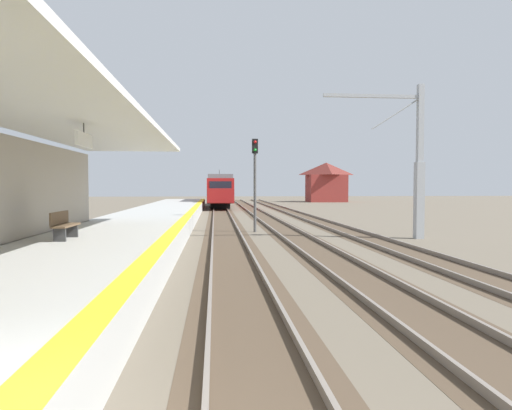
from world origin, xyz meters
The scene contains 9 objects.
station_platform centered at (-2.50, 16.00, 0.45)m, with size 5.00×80.00×0.91m.
track_pair_nearest_platform centered at (1.90, 20.00, 0.05)m, with size 2.34×120.00×0.16m.
track_pair_middle centered at (5.30, 20.00, 0.05)m, with size 2.34×120.00×0.16m.
track_pair_far_side centered at (8.70, 20.00, 0.05)m, with size 2.34×120.00×0.16m.
approaching_train centered at (1.90, 53.33, 2.18)m, with size 2.93×19.60×4.76m.
rail_signal_post centered at (3.53, 21.94, 3.19)m, with size 0.32×0.34×5.20m.
catenary_pylon_far_side centered at (10.95, 18.05, 3.60)m, with size 5.00×0.40×7.50m.
platform_bench centered at (-3.44, 11.41, 1.37)m, with size 0.45×1.60×0.88m.
distant_trackside_house centered at (19.44, 69.40, 3.34)m, with size 6.60×5.28×6.40m.
Camera 1 is at (1.30, -3.26, 2.58)m, focal length 31.78 mm.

